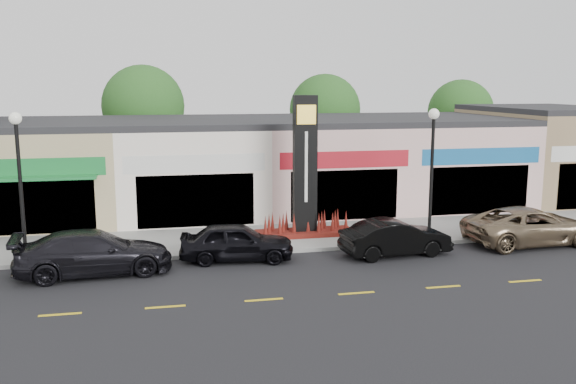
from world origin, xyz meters
The scene contains 18 objects.
ground centered at (0.00, 0.00, 0.00)m, with size 120.00×120.00×0.00m, color black.
sidewalk centered at (0.00, 4.35, 0.07)m, with size 52.00×4.30×0.15m, color gray.
curb centered at (0.00, 2.10, 0.07)m, with size 52.00×0.20×0.15m, color gray.
shop_beige centered at (-8.50, 11.46, 2.40)m, with size 7.00×10.85×4.80m.
shop_cream centered at (-1.50, 11.47, 2.40)m, with size 7.00×10.01×4.80m.
shop_pink_w centered at (5.50, 11.47, 2.40)m, with size 7.00×10.01×4.80m.
shop_pink_e centered at (12.50, 11.47, 2.40)m, with size 7.00×10.01×4.80m.
shop_tan centered at (19.50, 11.48, 2.65)m, with size 7.00×10.01×5.30m.
tree_rear_west centered at (-4.00, 19.50, 5.22)m, with size 5.20×5.20×7.83m.
tree_rear_mid centered at (8.00, 19.50, 4.88)m, with size 4.80×4.80×7.29m.
tree_rear_east centered at (18.00, 19.50, 4.63)m, with size 4.60×4.60×6.94m.
lamp_west_near centered at (-8.00, 2.50, 3.48)m, with size 0.44×0.44×5.47m.
lamp_east_near centered at (8.00, 2.50, 3.48)m, with size 0.44×0.44×5.47m.
pylon_sign centered at (3.00, 4.20, 2.27)m, with size 4.20×1.30×6.00m.
car_dark_sedan centered at (-5.40, 0.81, 0.78)m, with size 5.36×2.18×1.56m, color black.
car_black_sedan centered at (-0.29, 1.46, 0.73)m, with size 4.27×1.72×1.45m, color black.
car_black_conv centered at (5.85, 0.90, 0.71)m, with size 4.29×1.50×1.41m, color black.
car_gold_suv centered at (12.02, 1.39, 0.77)m, with size 5.57×2.57×1.55m, color #7E6A50.
Camera 1 is at (-2.93, -20.78, 6.60)m, focal length 38.00 mm.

